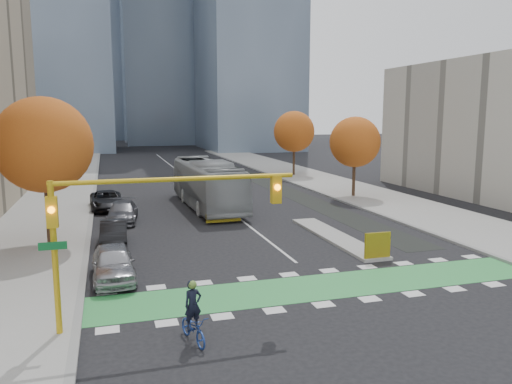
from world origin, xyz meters
TOP-DOWN VIEW (x-y plane):
  - ground at (0.00, 0.00)m, footprint 300.00×300.00m
  - sidewalk_west at (-13.50, 20.00)m, footprint 7.00×120.00m
  - sidewalk_east at (13.50, 20.00)m, footprint 7.00×120.00m
  - curb_west at (-10.00, 20.00)m, footprint 0.30×120.00m
  - curb_east at (10.00, 20.00)m, footprint 0.30×120.00m
  - bike_crossing at (0.00, 1.50)m, footprint 20.00×3.00m
  - centre_line at (0.00, 40.00)m, footprint 0.15×70.00m
  - bike_lane_paint at (7.50, 30.00)m, footprint 2.50×50.00m
  - median_island at (4.00, 9.00)m, footprint 1.60×10.00m
  - hazard_board at (4.00, 4.20)m, footprint 1.40×0.12m
  - tower_ne at (20.00, 85.00)m, footprint 18.00×24.00m
  - tower_far at (-4.00, 140.00)m, footprint 26.00×26.00m
  - tree_west at (-12.00, 12.00)m, footprint 5.20×5.20m
  - tree_east_near at (12.00, 22.00)m, footprint 4.40×4.40m
  - tree_east_far at (12.50, 38.00)m, footprint 4.80×4.80m
  - traffic_signal_west at (-7.93, -0.51)m, footprint 8.53×0.56m
  - cyclist at (-6.34, -2.14)m, footprint 1.04×1.88m
  - bus at (-1.28, 21.05)m, footprint 3.54×13.49m
  - parked_car_a at (-8.69, 5.00)m, footprint 1.92×4.52m
  - parked_car_b at (-8.57, 11.11)m, footprint 1.56×4.16m
  - parked_car_c at (-7.89, 17.28)m, footprint 2.41×4.89m
  - parked_car_d at (-8.91, 22.28)m, footprint 2.64×5.27m

SIDE VIEW (x-z plane):
  - ground at x=0.00m, z-range 0.00..0.00m
  - centre_line at x=0.00m, z-range 0.00..0.01m
  - bike_lane_paint at x=7.50m, z-range 0.00..0.01m
  - bike_crossing at x=0.00m, z-range 0.00..0.01m
  - sidewalk_west at x=-13.50m, z-range 0.00..0.15m
  - sidewalk_east at x=13.50m, z-range 0.00..0.15m
  - curb_west at x=-10.00m, z-range -0.01..0.15m
  - curb_east at x=10.00m, z-range -0.01..0.15m
  - median_island at x=4.00m, z-range 0.00..0.16m
  - parked_car_b at x=-8.57m, z-range 0.00..1.36m
  - parked_car_c at x=-7.89m, z-range 0.00..1.37m
  - cyclist at x=-6.34m, z-range -0.34..1.72m
  - parked_car_d at x=-8.91m, z-range 0.00..1.43m
  - parked_car_a at x=-8.69m, z-range 0.00..1.53m
  - hazard_board at x=4.00m, z-range 0.15..1.45m
  - bus at x=-1.28m, z-range 0.00..3.73m
  - traffic_signal_west at x=-7.93m, z-range 1.43..6.63m
  - tree_east_near at x=12.00m, z-range 1.33..8.40m
  - tree_east_far at x=12.50m, z-range 1.42..9.07m
  - tree_west at x=-12.00m, z-range 1.50..9.73m
  - tower_ne at x=20.00m, z-range 0.00..60.00m
  - tower_far at x=-4.00m, z-range 0.00..80.00m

